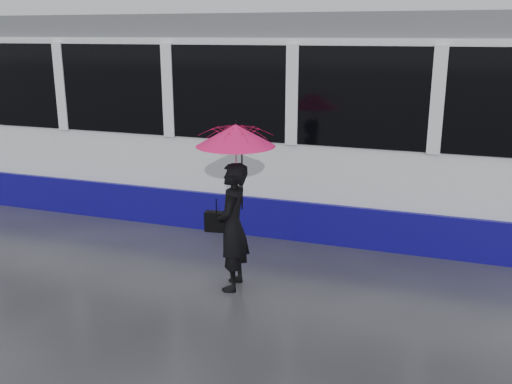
% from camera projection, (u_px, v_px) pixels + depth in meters
% --- Properties ---
extents(ground, '(90.00, 90.00, 0.00)m').
position_uv_depth(ground, '(248.00, 268.00, 7.70)').
color(ground, '#28282D').
rests_on(ground, ground).
extents(rails, '(34.00, 1.51, 0.02)m').
position_uv_depth(rails, '(297.00, 214.00, 9.97)').
color(rails, '#3F3D38').
rests_on(rails, ground).
extents(tram, '(26.00, 2.56, 3.35)m').
position_uv_depth(tram, '(129.00, 113.00, 10.58)').
color(tram, white).
rests_on(tram, ground).
extents(woman, '(0.47, 0.63, 1.59)m').
position_uv_depth(woman, '(233.00, 227.00, 6.92)').
color(woman, black).
rests_on(woman, ground).
extents(umbrella, '(1.07, 1.07, 1.07)m').
position_uv_depth(umbrella, '(236.00, 151.00, 6.65)').
color(umbrella, '#FF155D').
rests_on(umbrella, ground).
extents(handbag, '(0.30, 0.17, 0.43)m').
position_uv_depth(handbag, '(217.00, 221.00, 7.00)').
color(handbag, black).
rests_on(handbag, ground).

